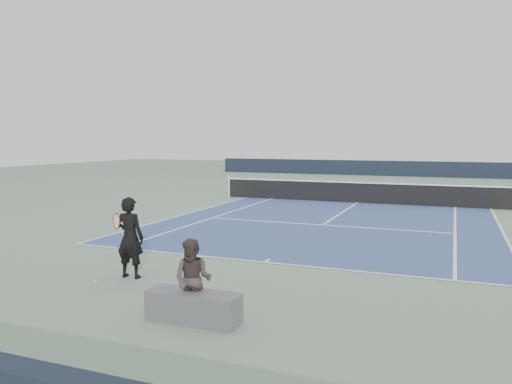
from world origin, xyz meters
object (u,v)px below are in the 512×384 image
at_px(tennis_net, 358,192).
at_px(tennis_player, 130,237).
at_px(spectator_bench, 193,293).
at_px(tennis_ball, 96,281).

distance_m(tennis_net, tennis_player, 14.23).
bearing_deg(tennis_net, tennis_player, -98.68).
bearing_deg(tennis_player, tennis_net, 81.32).
distance_m(tennis_net, spectator_bench, 15.82).
height_order(tennis_net, tennis_player, tennis_player).
relative_size(tennis_net, tennis_player, 7.64).
bearing_deg(tennis_player, spectator_bench, -35.68).
height_order(tennis_net, tennis_ball, tennis_net).
xyz_separation_m(tennis_ball, spectator_bench, (2.84, -1.14, 0.44)).
xyz_separation_m(tennis_player, spectator_bench, (2.45, -1.76, -0.37)).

